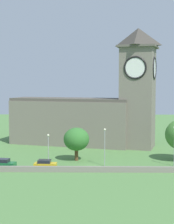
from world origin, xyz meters
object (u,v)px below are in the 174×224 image
at_px(church, 93,110).
at_px(tree_by_tower, 76,139).
at_px(streetlamp_west_mid, 48,144).
at_px(streetlamp_east_mid, 174,140).
at_px(car_yellow, 45,164).
at_px(car_green, 3,163).
at_px(streetlamp_central, 105,141).

relative_size(church, tree_by_tower, 5.61).
bearing_deg(church, streetlamp_west_mid, -111.00).
relative_size(streetlamp_west_mid, streetlamp_east_mid, 0.78).
bearing_deg(streetlamp_west_mid, car_yellow, -94.04).
xyz_separation_m(car_green, streetlamp_central, (19.26, 1.89, 3.97)).
relative_size(car_green, streetlamp_west_mid, 0.79).
xyz_separation_m(car_yellow, tree_by_tower, (5.56, 7.17, 3.61)).
bearing_deg(church, car_green, -123.54).
distance_m(church, streetlamp_central, 24.22).
xyz_separation_m(streetlamp_central, streetlamp_east_mid, (13.38, 0.06, 0.23)).
distance_m(car_green, streetlamp_central, 19.76).
bearing_deg(tree_by_tower, church, 79.72).
height_order(car_yellow, streetlamp_west_mid, streetlamp_west_mid).
relative_size(car_yellow, streetlamp_central, 0.59).
bearing_deg(car_green, streetlamp_central, 5.62).
xyz_separation_m(car_green, streetlamp_west_mid, (8.25, 2.85, 3.24)).
distance_m(car_yellow, streetlamp_central, 12.14).
bearing_deg(streetlamp_east_mid, car_yellow, -174.69).
bearing_deg(streetlamp_east_mid, tree_by_tower, 165.64).
bearing_deg(car_yellow, streetlamp_central, 11.21).
bearing_deg(streetlamp_east_mid, streetlamp_west_mid, 177.90).
xyz_separation_m(car_green, tree_by_tower, (13.58, 6.83, 3.56)).
xyz_separation_m(church, car_green, (-16.99, -25.64, -8.17)).
relative_size(church, streetlamp_west_mid, 6.35).
height_order(car_green, streetlamp_east_mid, streetlamp_east_mid).
height_order(streetlamp_east_mid, tree_by_tower, streetlamp_east_mid).
relative_size(car_green, car_yellow, 1.12).
relative_size(streetlamp_west_mid, tree_by_tower, 0.88).
height_order(streetlamp_west_mid, streetlamp_central, streetlamp_central).
distance_m(church, car_green, 31.83).
xyz_separation_m(streetlamp_west_mid, streetlamp_central, (11.01, -0.96, 0.74)).
bearing_deg(church, streetlamp_east_mid, -56.55).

